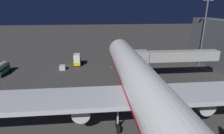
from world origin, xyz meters
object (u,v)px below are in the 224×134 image
Objects in this scene: baggage_container_near_belt at (63,67)px; jet_bridge at (170,56)px; fuel_tanker at (2,68)px; ops_van at (77,60)px; apron_floodlight_mast at (204,29)px; airliner_at_gate at (147,94)px; traffic_cone_nose_starboard at (111,67)px; traffic_cone_nose_port at (125,66)px.

jet_bridge is at bearing 160.06° from baggage_container_near_belt.
jet_bridge is 3.23× the size of fuel_tanker.
fuel_tanker is (20.27, 6.37, -0.21)m from ops_van.
apron_floodlight_mast is at bearing 179.20° from baggage_container_near_belt.
apron_floodlight_mast is 59.41m from fuel_tanker.
ops_van is 0.70× the size of fuel_tanker.
baggage_container_near_belt is at bearing -19.94° from jet_bridge.
jet_bridge reaches higher than ops_van.
traffic_cone_nose_starboard is at bearing -85.92° from airliner_at_gate.
jet_bridge is 39.38× the size of traffic_cone_nose_starboard.
jet_bridge is 15.50m from traffic_cone_nose_port.
ops_van is at bearing -14.28° from traffic_cone_nose_port.
jet_bridge is at bearing 131.16° from traffic_cone_nose_port.
apron_floodlight_mast is 4.35× the size of ops_van.
jet_bridge reaches higher than baggage_container_near_belt.
ops_van reaches higher than baggage_container_near_belt.
traffic_cone_nose_starboard is (-14.64, -0.47, -0.45)m from baggage_container_near_belt.
ops_van reaches higher than fuel_tanker.
apron_floodlight_mast is 43.72m from baggage_container_near_belt.
baggage_container_near_belt is at bearing -61.02° from airliner_at_gate.
apron_floodlight_mast reaches higher than ops_van.
apron_floodlight_mast reaches higher than baggage_container_near_belt.
jet_bridge is 30.78m from baggage_container_near_belt.
ops_van is 21.24m from fuel_tanker.
jet_bridge is at bearing 35.12° from apron_floodlight_mast.
apron_floodlight_mast is at bearing 177.39° from traffic_cone_nose_port.
ops_van is (38.28, -4.88, -9.77)m from apron_floodlight_mast.
apron_floodlight_mast is 25.94m from traffic_cone_nose_port.
ops_van is at bearing -30.90° from jet_bridge.
airliner_at_gate is 37.21m from ops_van.
traffic_cone_nose_port is at bearing -175.86° from fuel_tanker.
ops_van reaches higher than traffic_cone_nose_starboard.
apron_floodlight_mast is 12.20× the size of baggage_container_near_belt.
airliner_at_gate reaches higher than jet_bridge.
ops_van is at bearing -162.56° from fuel_tanker.
jet_bridge is 39.38× the size of traffic_cone_nose_port.
airliner_at_gate is at bearing 118.98° from baggage_container_near_belt.
traffic_cone_nose_port is (-35.25, -2.55, -1.37)m from fuel_tanker.
fuel_tanker is (33.05, -28.32, -4.41)m from airliner_at_gate.
airliner_at_gate is 9.67× the size of fuel_tanker.
apron_floodlight_mast is 3.03× the size of fuel_tanker.
baggage_container_near_belt is 3.02× the size of traffic_cone_nose_port.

